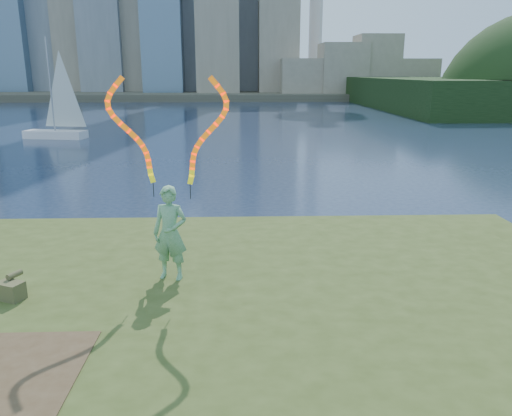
{
  "coord_description": "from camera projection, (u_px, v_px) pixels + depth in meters",
  "views": [
    {
      "loc": [
        1.62,
        -8.9,
        4.79
      ],
      "look_at": [
        1.95,
        1.0,
        2.09
      ],
      "focal_mm": 35.0,
      "sensor_mm": 36.0,
      "label": 1
    }
  ],
  "objects": [
    {
      "name": "ground",
      "position": [
        158.0,
        325.0,
        9.79
      ],
      "size": [
        320.0,
        320.0,
        0.0
      ],
      "primitive_type": "plane",
      "color": "#19253F",
      "rests_on": "ground"
    },
    {
      "name": "grassy_knoll",
      "position": [
        134.0,
        379.0,
        7.49
      ],
      "size": [
        20.0,
        18.0,
        0.8
      ],
      "color": "#374619",
      "rests_on": "ground"
    },
    {
      "name": "far_shore",
      "position": [
        231.0,
        93.0,
        101.22
      ],
      "size": [
        320.0,
        40.0,
        1.2
      ],
      "primitive_type": "cube",
      "color": "#484334",
      "rests_on": "ground"
    },
    {
      "name": "woman_with_ribbons",
      "position": [
        170.0,
        211.0,
        9.67
      ],
      "size": [
        2.1,
        0.67,
        4.24
      ],
      "rotation": [
        0.0,
        0.0,
        -0.23
      ],
      "color": "#177225",
      "rests_on": "grassy_knoll"
    },
    {
      "name": "sailboat",
      "position": [
        57.0,
        122.0,
        36.91
      ],
      "size": [
        4.84,
        2.28,
        7.27
      ],
      "rotation": [
        0.0,
        0.0,
        -0.19
      ],
      "color": "white",
      "rests_on": "ground"
    },
    {
      "name": "canvas_bag",
      "position": [
        11.0,
        289.0,
        9.04
      ],
      "size": [
        0.55,
        0.62,
        0.44
      ],
      "rotation": [
        0.0,
        0.0,
        -0.41
      ],
      "color": "#4B4C2B",
      "rests_on": "grassy_knoll"
    }
  ]
}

